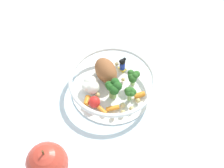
# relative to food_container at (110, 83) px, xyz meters

# --- Properties ---
(ground_plane) EXTENTS (2.40, 2.40, 0.00)m
(ground_plane) POSITION_rel_food_container_xyz_m (-0.00, -0.00, -0.03)
(ground_plane) COLOR silver
(food_container) EXTENTS (0.20, 0.20, 0.06)m
(food_container) POSITION_rel_food_container_xyz_m (0.00, 0.00, 0.00)
(food_container) COLOR white
(food_container) RESTS_ON ground_plane
(loose_apple) EXTENTS (0.08, 0.08, 0.09)m
(loose_apple) POSITION_rel_food_container_xyz_m (0.19, 0.13, 0.01)
(loose_apple) COLOR #BC3828
(loose_apple) RESTS_ON ground_plane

